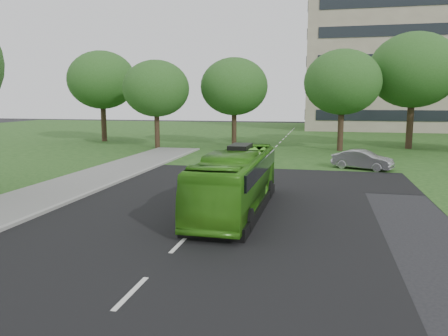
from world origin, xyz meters
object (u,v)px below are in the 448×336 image
tree_park_a (156,89)px  tree_park_c (343,82)px  tree_park_b (234,87)px  tree_park_d (413,70)px  bus (236,181)px  sedan (363,160)px  office_building (436,51)px  tree_park_f (102,80)px

tree_park_a → tree_park_c: tree_park_c is taller
tree_park_b → tree_park_c: size_ratio=0.96×
tree_park_d → bus: 30.97m
tree_park_c → sedan: bearing=-84.1°
office_building → tree_park_d: (-8.84, -31.33, -4.83)m
tree_park_b → office_building: bearing=51.1°
sedan → tree_park_c: bearing=26.9°
tree_park_c → tree_park_d: size_ratio=0.84×
tree_park_c → bus: 25.54m
tree_park_a → sedan: tree_park_a is taller
office_building → tree_park_b: office_building is taller
office_building → tree_park_b: size_ratio=4.38×
sedan → tree_park_a: bearing=84.7°
tree_park_f → sedan: (27.73, -14.67, -6.36)m
bus → sedan: (6.51, 13.32, -0.66)m
tree_park_f → office_building: bearing=36.4°
tree_park_a → tree_park_c: 18.02m
tree_park_b → bus: (5.41, -26.39, -4.83)m
tree_park_a → tree_park_d: bearing=11.6°
tree_park_d → tree_park_f: 33.35m
tree_park_b → tree_park_a: bearing=-152.9°
sedan → tree_park_f: bearing=83.1°
office_building → tree_park_d: office_building is taller
office_building → tree_park_f: (-42.18, -31.12, -5.46)m
bus → sedan: bus is taller
tree_park_d → tree_park_f: (-33.34, 0.21, -0.63)m
tree_park_c → bus: bearing=-102.3°
tree_park_d → sedan: tree_park_d is taller
tree_park_c → bus: tree_park_c is taller
tree_park_c → tree_park_f: 26.82m
tree_park_d → tree_park_c: bearing=-153.7°
tree_park_a → tree_park_d: 25.27m
office_building → tree_park_f: 52.70m
bus → sedan: bearing=64.6°
tree_park_a → tree_park_c: (17.93, 1.71, 0.54)m
office_building → tree_park_c: (-15.61, -34.67, -6.03)m
office_building → sedan: size_ratio=9.66×
tree_park_a → tree_park_d: size_ratio=0.77×
tree_park_a → tree_park_f: tree_park_f is taller
tree_park_c → tree_park_f: (-26.57, 3.55, 0.58)m
tree_park_a → tree_park_d: tree_park_d is taller
tree_park_d → tree_park_a: bearing=-168.4°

